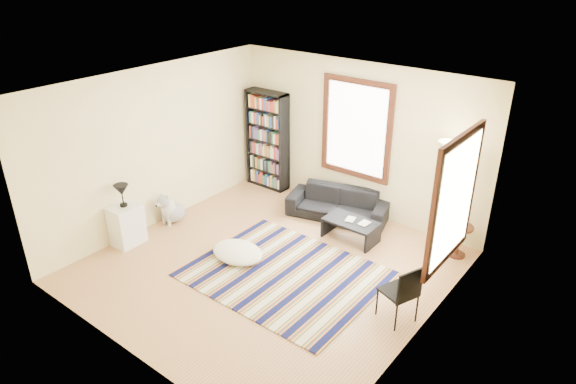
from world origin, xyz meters
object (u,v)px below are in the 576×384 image
Objects in this scene: floor_cushion at (238,252)px; folding_chair at (398,292)px; floor_lamp at (440,196)px; white_cabinet at (127,225)px; sofa at (338,204)px; dog at (173,207)px; bookshelf at (268,140)px; coffee_table at (351,230)px; side_table at (459,241)px.

folding_chair is (2.68, 0.23, 0.32)m from floor_cushion.
white_cabinet is (-4.09, -3.06, -0.58)m from floor_lamp.
dog is (-2.24, -1.99, 0.03)m from sofa.
coffee_table is (2.53, -0.83, -0.82)m from bookshelf.
dog is at bearing 174.01° from floor_cushion.
floor_lamp is (3.74, -0.17, -0.07)m from bookshelf.
bookshelf is at bearing 173.14° from folding_chair.
folding_chair is (0.36, -2.04, -0.50)m from floor_lamp.
bookshelf is at bearing 177.26° from side_table.
dog is at bearing 87.85° from white_cabinet.
bookshelf is 2.33× the size of folding_chair.
sofa is 0.91× the size of bookshelf.
dog is at bearing -157.89° from folding_chair.
sofa is 2.12× the size of folding_chair.
dog is at bearing -153.40° from coffee_table.
dog is (-4.08, -2.09, -0.64)m from floor_lamp.
floor_lamp reaches higher than floor_cushion.
bookshelf reaches higher than floor_lamp.
floor_lamp is at bearing -2.60° from bookshelf.
floor_cushion is at bearing -118.30° from sofa.
floor_cushion is 1.51× the size of dog.
bookshelf is 3.42× the size of dog.
floor_lamp is 2.16× the size of folding_chair.
side_table is 0.63× the size of folding_chair.
sofa is at bearing 77.40° from floor_cushion.
white_cabinet is at bearing -96.16° from bookshelf.
coffee_table is at bearing -151.70° from floor_lamp.
folding_chair is (1.58, -1.39, 0.25)m from coffee_table.
sofa reaches higher than coffee_table.
white_cabinet is 1.20× the size of dog.
sofa is at bearing 51.02° from white_cabinet.
folding_chair is at bearing -1.41° from dog.
floor_cushion is at bearing 22.30° from white_cabinet.
white_cabinet reaches higher than coffee_table.
sofa is 2.03× the size of coffee_table.
sofa is at bearing 138.26° from coffee_table.
side_table is at bearing 32.24° from white_cabinet.
side_table is at bearing -13.88° from sofa.
coffee_table is 3.21m from dog.
white_cabinet is (-2.87, -2.41, 0.17)m from coffee_table.
floor_lamp is 5.14m from white_cabinet.
dog reaches higher than side_table.
dog is (-1.76, 0.18, 0.18)m from floor_cushion.
white_cabinet reaches higher than side_table.
floor_lamp is 4.63m from dog.
side_table is 0.77× the size of white_cabinet.
folding_chair is (2.20, -1.94, 0.16)m from sofa.
bookshelf is 3.32m from white_cabinet.
floor_lamp is at bearing 176.02° from side_table.
sofa is 2.07× the size of floor_cushion.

